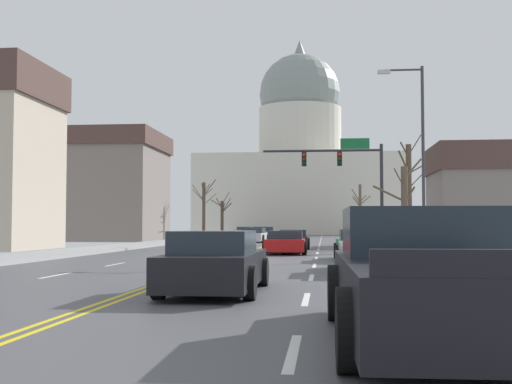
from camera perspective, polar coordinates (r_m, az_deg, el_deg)
The scene contains 23 objects.
ground at distance 26.50m, azimuth -2.49°, elevation -5.81°, with size 20.00×180.00×0.20m.
signal_gantry at distance 44.25m, azimuth 7.89°, elevation 1.98°, with size 7.91×0.41×6.99m.
street_lamp_right at distance 30.27m, azimuth 13.68°, elevation 4.06°, with size 2.02×0.24×8.30m.
capitol_building at distance 107.18m, azimuth 3.80°, elevation 2.17°, with size 31.95×18.51×31.48m.
sedan_near_00 at distance 39.26m, azimuth 3.22°, elevation -4.11°, with size 1.98×4.70×1.12m.
sedan_near_01 at distance 32.26m, azimuth 2.55°, elevation -4.38°, with size 2.11×4.28×1.12m.
sedan_near_02 at distance 26.72m, azimuth 8.90°, elevation -4.54°, with size 2.03×4.52×1.22m.
sedan_near_03 at distance 19.97m, azimuth 9.88°, elevation -5.07°, with size 2.12×4.65×1.24m.
sedan_near_04 at distance 13.78m, azimuth -3.48°, elevation -6.10°, with size 1.94×4.69×1.26m.
pickup_truck_near_05 at distance 8.32m, azimuth 14.53°, elevation -7.29°, with size 2.40×5.79×1.60m.
sedan_oncoming_00 at distance 54.16m, azimuth -0.18°, elevation -3.75°, with size 2.18×4.71×1.19m.
sedan_oncoming_01 at distance 62.36m, azimuth 0.75°, elevation -3.61°, with size 2.14×4.64×1.25m.
sedan_oncoming_02 at distance 75.94m, azimuth -0.97°, elevation -3.48°, with size 2.09×4.47×1.23m.
sedan_oncoming_03 at distance 89.78m, azimuth 0.18°, elevation -3.39°, with size 2.11×4.69×1.21m.
flank_building_00 at distance 61.71m, azimuth -13.59°, elevation 0.48°, with size 11.92×10.23×9.72m.
flank_building_02 at distance 51.64m, azimuth 19.90°, elevation -0.18°, with size 9.32×7.88×7.19m.
bare_tree_00 at distance 41.10m, azimuth 12.99°, elevation -0.03°, with size 2.08×1.76×6.75m.
bare_tree_01 at distance 65.09m, azimuth -4.48°, elevation -1.38°, with size 2.50×2.33×5.77m.
bare_tree_02 at distance 36.42m, azimuth 12.59°, elevation -1.10°, with size 2.75×1.38×4.88m.
bare_tree_03 at distance 78.71m, azimuth -2.91°, elevation -2.13°, with size 2.54×0.79×5.18m.
bare_tree_04 at distance 80.82m, azimuth 8.92°, elevation -1.43°, with size 2.28×1.88×6.18m.
pedestrian_00 at distance 34.92m, azimuth 13.90°, elevation -3.32°, with size 0.35×0.34×1.66m.
bicycle_parked at distance 28.92m, azimuth 14.43°, elevation -4.55°, with size 0.12×1.77×0.85m.
Camera 1 is at (3.85, -26.18, 1.37)m, focal length 46.67 mm.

